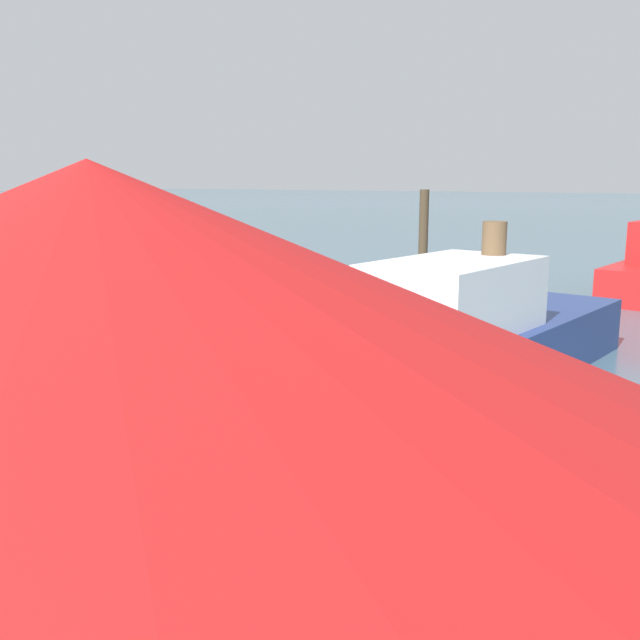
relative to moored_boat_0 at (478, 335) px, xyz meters
The scene contains 6 objects.
floating_dock 2.60m from the moored_boat_0, 93.42° to the left, with size 10.95×2.00×0.18m, color brown.
boardwalk_railing 5.73m from the moored_boat_0, 157.65° to the left, with size 0.06×24.49×1.08m.
dock_piling_1 11.45m from the moored_boat_0, 32.00° to the left, with size 0.27×0.27×2.45m, color #473826.
dock_piling_2 0.49m from the moored_boat_0, 27.08° to the right, with size 0.32×0.32×2.18m, color brown.
moored_boat_0 is the anchor object (origin of this frame).
patio_umbrella 8.83m from the moored_boat_0, 160.46° to the right, with size 2.14×2.14×2.35m.
Camera 1 is at (-6.68, 0.78, 2.72)m, focal length 39.63 mm.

